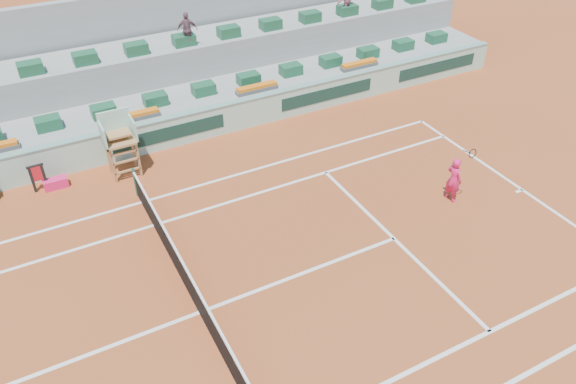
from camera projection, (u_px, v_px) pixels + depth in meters
name	position (u px, v px, depth m)	size (l,w,h in m)	color
ground	(200.00, 313.00, 14.98)	(90.00, 90.00, 0.00)	#943F1C
seating_tier_lower	(102.00, 120.00, 22.24)	(36.00, 4.00, 1.20)	#979794
seating_tier_upper	(90.00, 88.00, 22.96)	(36.00, 2.40, 2.60)	#979794
stadium_back_wall	(77.00, 53.00, 23.57)	(36.00, 0.40, 4.40)	#979794
player_bag	(56.00, 183.00, 19.47)	(0.81, 0.36, 0.36)	#F01F61
spectator_mid	(187.00, 29.00, 22.77)	(0.82, 0.34, 1.40)	#6C4853
court_lines	(200.00, 312.00, 14.98)	(23.89, 11.09, 0.01)	white
tennis_net	(198.00, 299.00, 14.67)	(0.10, 11.97, 1.10)	black
advertising_hoarding	(117.00, 145.00, 20.66)	(36.00, 0.34, 1.26)	#A4CEBA
umpire_chair	(118.00, 136.00, 19.40)	(1.10, 0.90, 2.40)	#9D6B3B
seat_row_lower	(104.00, 111.00, 21.11)	(32.90, 0.60, 0.44)	#1A5032
seat_row_upper	(85.00, 58.00, 21.63)	(32.90, 0.60, 0.44)	#1A5032
flower_planters	(67.00, 132.00, 20.03)	(26.80, 0.36, 0.28)	#525252
towel_rack	(38.00, 176.00, 19.09)	(0.56, 0.09, 1.03)	black
tennis_player	(454.00, 179.00, 18.55)	(0.44, 0.87, 2.28)	#F01F61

